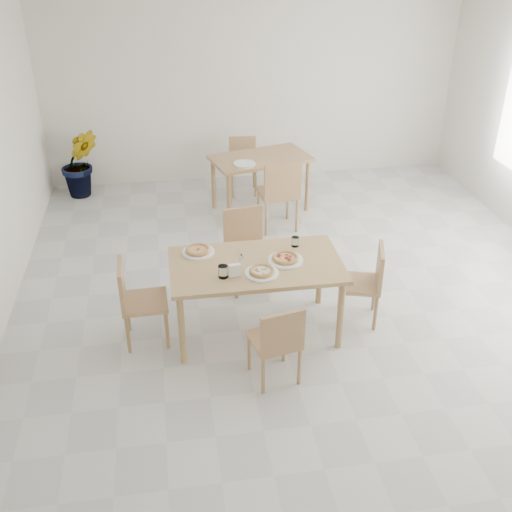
{
  "coord_description": "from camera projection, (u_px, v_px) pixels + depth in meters",
  "views": [
    {
      "loc": [
        -1.35,
        -5.08,
        3.48
      ],
      "look_at": [
        -0.6,
        -0.45,
        0.82
      ],
      "focal_mm": 42.0,
      "sensor_mm": 36.0,
      "label": 1
    }
  ],
  "objects": [
    {
      "name": "chair_north",
      "position": [
        246.0,
        242.0,
        6.31
      ],
      "size": [
        0.48,
        0.48,
        0.85
      ],
      "rotation": [
        0.0,
        0.0,
        0.14
      ],
      "color": "tan",
      "rests_on": "ground"
    },
    {
      "name": "chair_back_s",
      "position": [
        280.0,
        190.0,
        7.39
      ],
      "size": [
        0.5,
        0.5,
        0.93
      ],
      "rotation": [
        0.0,
        0.0,
        3.22
      ],
      "color": "tan",
      "rests_on": "ground"
    },
    {
      "name": "plate_margherita",
      "position": [
        198.0,
        252.0,
        5.59
      ],
      "size": [
        0.3,
        0.3,
        0.02
      ],
      "primitive_type": "cylinder",
      "color": "white",
      "rests_on": "main_table"
    },
    {
      "name": "chair_south",
      "position": [
        278.0,
        340.0,
        4.93
      ],
      "size": [
        0.45,
        0.45,
        0.77
      ],
      "rotation": [
        0.0,
        0.0,
        3.35
      ],
      "color": "tan",
      "rests_on": "ground"
    },
    {
      "name": "chair_back_n",
      "position": [
        243.0,
        161.0,
        8.54
      ],
      "size": [
        0.41,
        0.41,
        0.78
      ],
      "rotation": [
        0.0,
        0.0,
        -0.08
      ],
      "color": "tan",
      "rests_on": "ground"
    },
    {
      "name": "plate_mushroom",
      "position": [
        262.0,
        273.0,
        5.25
      ],
      "size": [
        0.3,
        0.3,
        0.02
      ],
      "primitive_type": "cylinder",
      "color": "white",
      "rests_on": "main_table"
    },
    {
      "name": "fork_a",
      "position": [
        240.0,
        254.0,
        5.57
      ],
      "size": [
        0.06,
        0.18,
        0.01
      ],
      "primitive_type": "cube",
      "rotation": [
        0.0,
        0.0,
        0.24
      ],
      "color": "silver",
      "rests_on": "main_table"
    },
    {
      "name": "pizza_pepperoni",
      "position": [
        285.0,
        258.0,
        5.44
      ],
      "size": [
        0.29,
        0.29,
        0.03
      ],
      "rotation": [
        0.0,
        0.0,
        -0.19
      ],
      "color": "tan",
      "rests_on": "plate_pepperoni"
    },
    {
      "name": "chair_east",
      "position": [
        368.0,
        279.0,
        5.73
      ],
      "size": [
        0.49,
        0.49,
        0.8
      ],
      "rotation": [
        0.0,
        0.0,
        -1.87
      ],
      "color": "tan",
      "rests_on": "ground"
    },
    {
      "name": "plate_empty",
      "position": [
        244.0,
        164.0,
        7.59
      ],
      "size": [
        0.28,
        0.28,
        0.02
      ],
      "primitive_type": "cylinder",
      "color": "white",
      "rests_on": "second_table"
    },
    {
      "name": "tumbler_b",
      "position": [
        295.0,
        242.0,
        5.68
      ],
      "size": [
        0.07,
        0.07,
        0.1
      ],
      "primitive_type": "cylinder",
      "color": "white",
      "rests_on": "main_table"
    },
    {
      "name": "pizza_mushroom",
      "position": [
        262.0,
        271.0,
        5.24
      ],
      "size": [
        0.26,
        0.26,
        0.03
      ],
      "rotation": [
        0.0,
        0.0,
        -0.14
      ],
      "color": "tan",
      "rests_on": "plate_mushroom"
    },
    {
      "name": "main_table",
      "position": [
        256.0,
        271.0,
        5.46
      ],
      "size": [
        1.57,
        0.89,
        0.75
      ],
      "rotation": [
        0.0,
        0.0,
        -0.0
      ],
      "color": "tan",
      "rests_on": "ground"
    },
    {
      "name": "tumbler_a",
      "position": [
        223.0,
        272.0,
        5.19
      ],
      "size": [
        0.09,
        0.09,
        0.11
      ],
      "primitive_type": "cylinder",
      "color": "white",
      "rests_on": "main_table"
    },
    {
      "name": "second_table",
      "position": [
        260.0,
        164.0,
        7.89
      ],
      "size": [
        1.4,
        1.01,
        0.75
      ],
      "rotation": [
        0.0,
        0.0,
        0.25
      ],
      "color": "tan",
      "rests_on": "ground"
    },
    {
      "name": "chair_west",
      "position": [
        136.0,
        297.0,
        5.42
      ],
      "size": [
        0.42,
        0.42,
        0.83
      ],
      "rotation": [
        0.0,
        0.0,
        1.6
      ],
      "color": "tan",
      "rests_on": "ground"
    },
    {
      "name": "plate_pepperoni",
      "position": [
        285.0,
        260.0,
        5.45
      ],
      "size": [
        0.32,
        0.32,
        0.02
      ],
      "primitive_type": "cylinder",
      "color": "white",
      "rests_on": "main_table"
    },
    {
      "name": "fork_b",
      "position": [
        241.0,
        259.0,
        5.49
      ],
      "size": [
        0.05,
        0.19,
        0.01
      ],
      "primitive_type": "cube",
      "rotation": [
        0.0,
        0.0,
        -0.21
      ],
      "color": "silver",
      "rests_on": "main_table"
    },
    {
      "name": "potted_plant",
      "position": [
        80.0,
        163.0,
        8.38
      ],
      "size": [
        0.61,
        0.53,
        0.97
      ],
      "primitive_type": "imported",
      "rotation": [
        0.0,
        0.0,
        0.2
      ],
      "color": "#23651E",
      "rests_on": "ground"
    },
    {
      "name": "pizza_margherita",
      "position": [
        198.0,
        250.0,
        5.57
      ],
      "size": [
        0.28,
        0.28,
        0.03
      ],
      "rotation": [
        0.0,
        0.0,
        0.23
      ],
      "color": "tan",
      "rests_on": "plate_margherita"
    },
    {
      "name": "napkin_holder",
      "position": [
        235.0,
        271.0,
        5.19
      ],
      "size": [
        0.12,
        0.07,
        0.13
      ],
      "rotation": [
        0.0,
        0.0,
        0.09
      ],
      "color": "silver",
      "rests_on": "main_table"
    }
  ]
}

